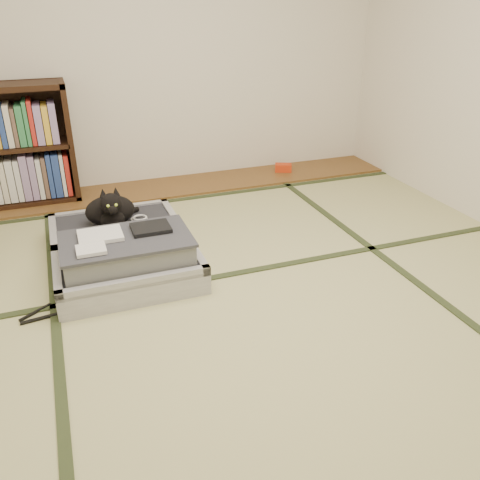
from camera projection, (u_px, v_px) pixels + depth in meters
name	position (u px, v px, depth m)	size (l,w,h in m)	color
floor	(254.00, 310.00, 2.72)	(4.50, 4.50, 0.00)	#BFBC7F
wood_strip	(169.00, 187.00, 4.40)	(4.00, 0.50, 0.02)	brown
red_item	(283.00, 168.00, 4.74)	(0.15, 0.09, 0.07)	red
room_shell	(258.00, 11.00, 2.07)	(4.50, 4.50, 4.50)	white
tatami_borders	(224.00, 267.00, 3.13)	(4.00, 4.50, 0.01)	#2D381E
suitcase	(123.00, 250.00, 3.10)	(0.82, 1.09, 0.32)	#B6B5BA
cat	(111.00, 210.00, 3.27)	(0.36, 0.37, 0.29)	black
cable_coil	(139.00, 219.00, 3.39)	(0.11, 0.11, 0.03)	white
hanger	(58.00, 311.00, 2.70)	(0.39, 0.20, 0.01)	black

